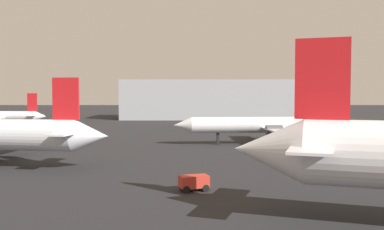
{
  "coord_description": "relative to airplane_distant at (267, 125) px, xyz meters",
  "views": [
    {
      "loc": [
        -2.78,
        -8.28,
        8.11
      ],
      "look_at": [
        -2.88,
        54.98,
        4.94
      ],
      "focal_mm": 39.4,
      "sensor_mm": 36.0,
      "label": 1
    }
  ],
  "objects": [
    {
      "name": "terminal_building",
      "position": [
        -1.64,
        72.85,
        3.12
      ],
      "size": [
        65.66,
        23.69,
        12.56
      ],
      "primitive_type": "cube",
      "color": "#999EA3",
      "rests_on": "ground_plane"
    },
    {
      "name": "airplane_distant",
      "position": [
        0.0,
        0.0,
        0.0
      ],
      "size": [
        29.33,
        21.0,
        9.6
      ],
      "rotation": [
        0.0,
        0.0,
        3.22
      ],
      "color": "white",
      "rests_on": "ground_plane"
    },
    {
      "name": "baggage_cart",
      "position": [
        -11.89,
        -32.67,
        -2.4
      ],
      "size": [
        2.68,
        2.0,
        1.3
      ],
      "rotation": [
        0.0,
        0.0,
        0.31
      ],
      "color": "red",
      "rests_on": "ground_plane"
    }
  ]
}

